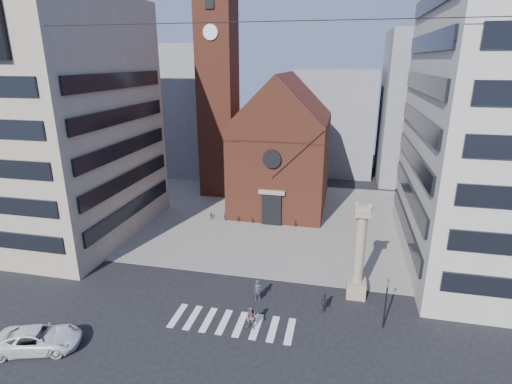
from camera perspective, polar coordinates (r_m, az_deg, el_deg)
ground at (r=35.29m, az=-2.96°, el=-15.25°), size 120.00×120.00×0.00m
piazza at (r=51.77m, az=2.64°, el=-3.80°), size 46.00×30.00×0.05m
zebra_crossing at (r=32.80m, az=-3.44°, el=-18.18°), size 10.20×3.20×0.01m
church at (r=55.14m, az=3.86°, el=6.23°), size 12.00×16.65×18.00m
campanile at (r=59.23m, az=-5.44°, el=14.60°), size 5.50×5.50×31.20m
building_left at (r=50.37m, az=-27.53°, el=8.87°), size 18.00×20.00×26.00m
bg_block_left at (r=74.32m, az=-9.95°, el=11.49°), size 16.00×14.00×22.00m
bg_block_mid at (r=74.05m, az=10.97°, el=9.84°), size 14.00×12.00×18.00m
bg_block_right at (r=72.03m, az=24.06°, el=10.80°), size 16.00×14.00×24.00m
lion_column at (r=35.20m, az=14.45°, el=-9.43°), size 1.63×1.60×8.68m
traffic_light at (r=32.49m, az=18.06°, el=-14.69°), size 0.13×0.16×4.30m
white_car at (r=33.71m, az=-28.71°, el=-17.94°), size 6.32×4.29×1.61m
pedestrian_0 at (r=34.77m, az=0.25°, el=-13.88°), size 0.71×0.47×1.94m
pedestrian_1 at (r=31.62m, az=-0.65°, el=-17.58°), size 1.04×0.87×1.93m
pedestrian_2 at (r=33.97m, az=9.68°, el=-15.29°), size 0.69×1.06×1.68m
scooter_0 at (r=51.99m, az=-6.41°, el=-3.30°), size 1.00×1.60×0.79m
scooter_1 at (r=51.45m, az=-4.50°, el=-3.42°), size 0.88×1.52×0.88m
scooter_2 at (r=50.99m, az=-2.54°, el=-3.64°), size 1.00×1.60×0.79m
scooter_3 at (r=50.56m, az=-0.55°, el=-3.76°), size 0.88×1.52×0.88m
scooter_4 at (r=50.22m, az=1.47°, el=-3.98°), size 1.00×1.60×0.79m
scooter_5 at (r=49.92m, az=3.52°, el=-4.10°), size 0.88×1.52×0.88m
scooter_6 at (r=49.71m, az=5.58°, el=-4.31°), size 1.00×1.60×0.79m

